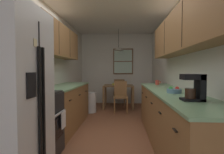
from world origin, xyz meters
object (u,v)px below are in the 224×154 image
dining_chair_far (120,90)px  table_serving_bowl (115,84)px  stove_range (35,125)px  refrigerator (3,102)px  mug_by_coffeemaker (157,82)px  dining_chair_near (121,95)px  coffee_maker (195,87)px  fruit_bowl (174,90)px  microwave_over_range (25,39)px  storage_canister (49,83)px  mug_spare (157,82)px  dining_table (119,89)px  trash_bin (91,102)px

dining_chair_far → table_serving_bowl: (-0.13, -0.53, 0.27)m
stove_range → dining_chair_far: (1.12, 3.92, 0.03)m
refrigerator → dining_chair_far: bearing=77.2°
mug_by_coffeemaker → table_serving_bowl: 1.88m
mug_by_coffeemaker → dining_chair_near: bearing=133.5°
stove_range → table_serving_bowl: bearing=73.8°
dining_chair_near → coffee_maker: (0.83, -3.17, 0.55)m
dining_chair_near → table_serving_bowl: 0.70m
dining_chair_near → fruit_bowl: fruit_bowl is taller
microwave_over_range → storage_canister: size_ratio=2.86×
storage_canister → coffee_maker: (2.00, -0.92, 0.04)m
mug_spare → microwave_over_range: bearing=-142.2°
microwave_over_range → dining_table: size_ratio=0.64×
refrigerator → table_serving_bowl: 4.21m
mug_by_coffeemaker → dining_table: bearing=122.3°
refrigerator → storage_canister: bearing=93.1°
refrigerator → dining_chair_far: refrigerator is taller
table_serving_bowl → microwave_over_range: bearing=-108.0°
dining_table → table_serving_bowl: 0.19m
stove_range → table_serving_bowl: 3.54m
refrigerator → microwave_over_range: refrigerator is taller
dining_chair_far → trash_bin: size_ratio=1.56×
dining_table → mug_spare: 1.96m
microwave_over_range → coffee_maker: 2.23m
mug_spare → refrigerator: bearing=-129.4°
stove_range → table_serving_bowl: size_ratio=5.04×
dining_table → dining_chair_near: bearing=-82.5°
dining_table → dining_chair_far: bearing=87.4°
trash_bin → stove_range: bearing=-96.3°
coffee_maker → fruit_bowl: 0.65m
dining_chair_far → mug_by_coffeemaker: (0.92, -2.08, 0.44)m
microwave_over_range → dining_table: (1.20, 3.34, -1.04)m
dining_chair_far → trash_bin: bearing=-123.5°
refrigerator → dining_chair_near: (1.10, 3.48, -0.42)m
stove_range → table_serving_bowl: stove_range is taller
dining_chair_far → fruit_bowl: size_ratio=4.40×
microwave_over_range → coffee_maker: (2.11, -0.40, -0.61)m
fruit_bowl → table_serving_bowl: (-0.98, 3.15, -0.17)m
microwave_over_range → coffee_maker: bearing=-10.8°
dining_table → mug_by_coffeemaker: 1.80m
microwave_over_range → dining_chair_far: size_ratio=0.68×
mug_by_coffeemaker → dining_chair_far: bearing=113.9°
trash_bin → mug_by_coffeemaker: size_ratio=5.04×
dining_chair_far → refrigerator: bearing=-102.8°
dining_table → fruit_bowl: (0.87, -3.11, 0.32)m
dining_chair_far → coffee_maker: size_ratio=3.13×
stove_range → dining_chair_near: (1.17, 2.76, 0.03)m
storage_canister → coffee_maker: bearing=-24.5°
trash_bin → mug_by_coffeemaker: 2.04m
coffee_maker → mug_by_coffeemaker: 2.25m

